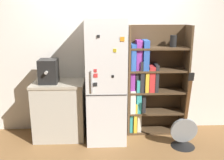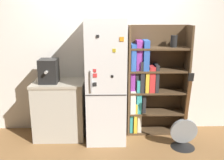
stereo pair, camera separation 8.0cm
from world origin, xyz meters
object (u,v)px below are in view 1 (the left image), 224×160
at_px(refrigerator, 106,81).
at_px(bookshelf, 148,83).
at_px(espresso_machine, 49,71).
at_px(guitar, 184,136).

distance_m(refrigerator, bookshelf, 0.71).
height_order(espresso_machine, guitar, espresso_machine).
bearing_deg(espresso_machine, refrigerator, -1.05).
bearing_deg(bookshelf, refrigerator, -163.46).
distance_m(refrigerator, espresso_machine, 0.86).
bearing_deg(refrigerator, espresso_machine, 178.95).
distance_m(espresso_machine, guitar, 2.19).
height_order(refrigerator, espresso_machine, refrigerator).
height_order(bookshelf, guitar, bookshelf).
bearing_deg(refrigerator, bookshelf, 16.54).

